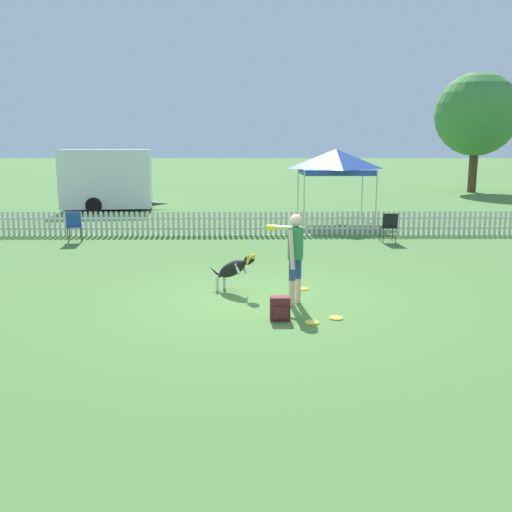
% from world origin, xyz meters
% --- Properties ---
extents(ground_plane, '(240.00, 240.00, 0.00)m').
position_xyz_m(ground_plane, '(0.00, 0.00, 0.00)').
color(ground_plane, '#4C7A38').
extents(handler_person, '(0.71, 1.04, 1.65)m').
position_xyz_m(handler_person, '(0.67, -0.22, 1.04)').
color(handler_person, beige).
rests_on(handler_person, ground_plane).
extents(leaping_dog, '(1.01, 0.83, 0.82)m').
position_xyz_m(leaping_dog, '(-0.45, 0.63, 0.47)').
color(leaping_dog, black).
rests_on(leaping_dog, ground_plane).
extents(frisbee_near_handler, '(0.23, 0.23, 0.02)m').
position_xyz_m(frisbee_near_handler, '(0.94, 0.80, 0.01)').
color(frisbee_near_handler, yellow).
rests_on(frisbee_near_handler, ground_plane).
extents(frisbee_near_dog, '(0.23, 0.23, 0.02)m').
position_xyz_m(frisbee_near_dog, '(0.89, -1.43, 0.01)').
color(frisbee_near_dog, yellow).
rests_on(frisbee_near_dog, ground_plane).
extents(frisbee_midfield, '(0.23, 0.23, 0.02)m').
position_xyz_m(frisbee_midfield, '(1.32, -1.18, 0.01)').
color(frisbee_midfield, yellow).
rests_on(frisbee_midfield, ground_plane).
extents(backpack_on_grass, '(0.33, 0.25, 0.40)m').
position_xyz_m(backpack_on_grass, '(0.38, -1.24, 0.20)').
color(backpack_on_grass, maroon).
rests_on(backpack_on_grass, ground_plane).
extents(picket_fence, '(27.94, 0.04, 0.78)m').
position_xyz_m(picket_fence, '(-0.00, 7.79, 0.39)').
color(picket_fence, silver).
rests_on(picket_fence, ground_plane).
extents(folding_chair_blue_left, '(0.50, 0.52, 0.94)m').
position_xyz_m(folding_chair_blue_left, '(-5.32, 6.49, 0.57)').
color(folding_chair_blue_left, '#333338').
rests_on(folding_chair_blue_left, ground_plane).
extents(folding_chair_center, '(0.46, 0.48, 0.89)m').
position_xyz_m(folding_chair_center, '(4.03, 6.39, 0.54)').
color(folding_chair_center, '#333338').
rests_on(folding_chair_center, ground_plane).
extents(canopy_tent_main, '(2.55, 2.55, 2.72)m').
position_xyz_m(canopy_tent_main, '(3.04, 10.64, 2.26)').
color(canopy_tent_main, silver).
rests_on(canopy_tent_main, ground_plane).
extents(equipment_trailer, '(4.76, 2.86, 2.68)m').
position_xyz_m(equipment_trailer, '(-6.41, 15.19, 1.41)').
color(equipment_trailer, white).
rests_on(equipment_trailer, ground_plane).
extents(tree_left_grove, '(4.96, 4.96, 7.17)m').
position_xyz_m(tree_left_grove, '(13.65, 24.84, 4.67)').
color(tree_left_grove, '#4C3823').
rests_on(tree_left_grove, ground_plane).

